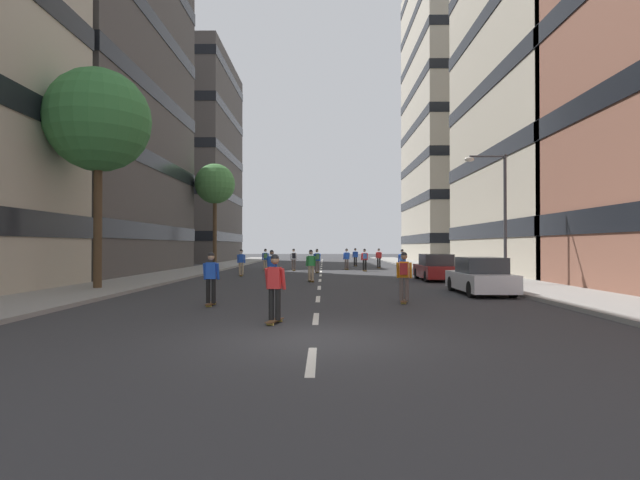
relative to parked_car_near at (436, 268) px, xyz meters
The scene contains 27 objects.
ground_plane 12.25m from the parked_car_near, 123.10° to the left, with size 170.21×170.21×0.00m, color #333335.
sidewalk_left 21.50m from the parked_car_near, 140.07° to the left, with size 3.84×78.01×0.14m, color gray.
sidewalk_right 14.16m from the parked_car_near, 77.25° to the left, with size 3.84×78.01×0.14m, color gray.
lane_markings 14.09m from the parked_car_near, 118.35° to the left, with size 0.16×67.20×0.01m.
building_left_mid 31.05m from the parked_car_near, 165.07° to the left, with size 16.58×19.50×29.82m.
building_left_far 45.54m from the parked_car_near, 127.41° to the left, with size 16.58×18.23×25.84m.
building_right_mid 21.08m from the parked_car_near, 28.15° to the left, with size 16.58×18.93×30.74m.
building_right_far 41.54m from the parked_car_near, 69.14° to the left, with size 16.58×19.88×37.94m.
parked_car_near is the anchor object (origin of this frame).
parked_car_mid 8.19m from the parked_car_near, 90.00° to the right, with size 1.82×4.40×1.52m.
street_tree_near 24.56m from the parked_car_near, 134.40° to the left, with size 3.67×3.67×9.42m.
street_tree_mid 19.10m from the parked_car_near, 157.54° to the right, with size 4.55×4.55×9.72m.
streetlamp_right 5.46m from the parked_car_near, 56.06° to the right, with size 2.13×0.30×6.50m.
skater_0 17.77m from the parked_car_near, 115.76° to the right, with size 0.57×0.92×1.78m.
skater_1 7.29m from the parked_car_near, 169.78° to the right, with size 0.57×0.92×1.78m.
skater_2 15.74m from the parked_car_near, 95.59° to the left, with size 0.55×0.91×1.78m.
skater_3 12.05m from the parked_car_near, 107.79° to the right, with size 0.57×0.92×1.78m.
skater_4 14.17m from the parked_car_near, 128.79° to the left, with size 0.56×0.92×1.78m.
skater_5 20.12m from the parked_car_near, 99.63° to the left, with size 0.55×0.92×1.78m.
skater_6 13.49m from the parked_car_near, 109.72° to the left, with size 0.57×0.92×1.78m.
skater_7 15.96m from the parked_car_near, 129.77° to the right, with size 0.53×0.90×1.78m.
skater_8 5.10m from the parked_car_near, 102.92° to the left, with size 0.54×0.91×1.78m.
skater_9 9.55m from the parked_car_near, 164.76° to the right, with size 0.56×0.92×1.78m.
skater_10 15.63m from the parked_car_near, 135.41° to the left, with size 0.56×0.92×1.78m.
skater_11 12.54m from the parked_car_near, 161.71° to the left, with size 0.55×0.92×1.78m.
skater_12 10.59m from the parked_car_near, 131.08° to the left, with size 0.57×0.92×1.78m.
skater_13 10.70m from the parked_car_near, 107.72° to the left, with size 0.55×0.92×1.78m.
Camera 1 is at (0.21, -10.59, 1.99)m, focal length 27.88 mm.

